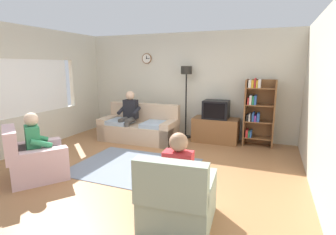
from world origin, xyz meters
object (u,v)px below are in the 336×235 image
object	(u,v)px
tv	(216,109)
armchair_near_bookshelf	(178,200)
couch	(139,128)
person_in_left_armchair	(39,143)
armchair_near_window	(35,161)
tv_stand	(215,130)
person_in_right_armchair	(180,173)
person_on_couch	(129,113)
floor_lamp	(186,82)
bookshelf	(257,110)

from	to	relation	value
tv	armchair_near_bookshelf	xyz separation A→B (m)	(0.29, -3.56, -0.52)
couch	person_in_left_armchair	bearing A→B (deg)	-100.61
couch	armchair_near_window	size ratio (longest dim) A/B	1.62
couch	person_in_left_armchair	xyz separation A→B (m)	(-0.49, -2.61, 0.29)
tv_stand	person_in_right_armchair	world-z (taller)	person_in_right_armchair
tv	person_in_left_armchair	bearing A→B (deg)	-126.11
armchair_near_bookshelf	couch	bearing A→B (deg)	125.03
couch	tv_stand	bearing A→B (deg)	17.61
person_on_couch	person_in_right_armchair	xyz separation A→B (m)	(2.33, -2.81, -0.09)
floor_lamp	person_in_right_armchair	distance (m)	3.85
tv	floor_lamp	world-z (taller)	floor_lamp
floor_lamp	armchair_near_window	distance (m)	3.87
armchair_near_window	armchair_near_bookshelf	world-z (taller)	same
person_in_right_armchair	armchair_near_window	bearing A→B (deg)	174.90
couch	person_in_right_armchair	xyz separation A→B (m)	(2.10, -2.92, 0.29)
person_on_couch	floor_lamp	bearing A→B (deg)	32.36
bookshelf	floor_lamp	world-z (taller)	floor_lamp
armchair_near_bookshelf	person_in_right_armchair	bearing A→B (deg)	94.64
floor_lamp	person_in_right_armchair	bearing A→B (deg)	-73.11
couch	floor_lamp	size ratio (longest dim) A/B	1.04
tv	person_in_right_armchair	size ratio (longest dim) A/B	0.54
couch	person_in_right_armchair	world-z (taller)	person_in_right_armchair
tv	armchair_near_bookshelf	bearing A→B (deg)	-85.33
tv	person_on_couch	distance (m)	2.16
person_in_left_armchair	couch	bearing A→B (deg)	79.39
bookshelf	person_on_couch	bearing A→B (deg)	-165.79
tv	floor_lamp	bearing A→B (deg)	171.31
person_in_right_armchair	person_in_left_armchair	bearing A→B (deg)	173.21
tv_stand	armchair_near_bookshelf	world-z (taller)	armchair_near_bookshelf
bookshelf	armchair_near_window	bearing A→B (deg)	-134.79
tv_stand	floor_lamp	xyz separation A→B (m)	(-0.81, 0.10, 1.15)
tv_stand	person_in_right_armchair	xyz separation A→B (m)	(0.28, -3.49, 0.31)
tv_stand	person_on_couch	xyz separation A→B (m)	(-2.05, -0.69, 0.40)
floor_lamp	person_on_couch	bearing A→B (deg)	-147.64
floor_lamp	person_in_right_armchair	world-z (taller)	floor_lamp
tv_stand	armchair_near_bookshelf	bearing A→B (deg)	-85.36
tv_stand	armchair_near_window	world-z (taller)	armchair_near_window
person_in_right_armchair	bookshelf	bearing A→B (deg)	79.46
floor_lamp	armchair_near_bookshelf	xyz separation A→B (m)	(1.10, -3.68, -1.16)
armchair_near_bookshelf	person_in_left_armchair	xyz separation A→B (m)	(-2.60, 0.40, 0.32)
armchair_near_bookshelf	person_in_right_armchair	distance (m)	0.33
bookshelf	couch	bearing A→B (deg)	-166.80
bookshelf	floor_lamp	xyz separation A→B (m)	(-1.75, 0.03, 0.61)
couch	armchair_near_bookshelf	distance (m)	3.67
armchair_near_bookshelf	tv_stand	bearing A→B (deg)	94.64
tv	person_in_right_armchair	distance (m)	3.49
person_on_couch	person_in_left_armchair	bearing A→B (deg)	-95.89
person_in_right_armchair	couch	bearing A→B (deg)	125.75
armchair_near_window	person_in_right_armchair	distance (m)	2.67
tv	person_on_couch	bearing A→B (deg)	-162.08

